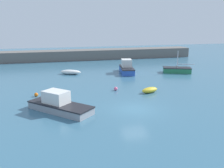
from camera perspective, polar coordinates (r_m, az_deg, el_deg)
The scene contains 9 objects.
ground_plane at distance 24.03m, azimuth 5.30°, elevation -5.96°, with size 120.00×120.00×0.20m, color #38667F.
harbor_breakwater at distance 55.02m, azimuth -6.14°, elevation 6.68°, with size 48.01×3.94×2.09m, color #66605B.
sailboat_short_mast at distance 41.90m, azimuth 14.62°, elevation 3.13°, with size 4.95×3.36×3.56m.
rowboat_white_midwater at distance 39.85m, azimuth -9.45°, elevation 2.71°, with size 3.48×2.42×0.72m.
motorboat_grey_hull at distance 23.72m, azimuth -12.02°, elevation -4.57°, with size 6.04×6.15×1.89m.
motorboat_with_cabin at distance 40.48m, azimuth 3.36°, elevation 3.66°, with size 2.91×5.65×2.16m.
dinghy_near_pier at distance 29.54m, azimuth 8.60°, elevation -1.36°, with size 2.35×1.57×0.63m.
mooring_buoy_pink at distance 30.10m, azimuth 0.86°, elevation -1.08°, with size 0.46×0.46×0.46m, color #EA668C.
mooring_buoy_orange at distance 28.99m, azimuth -16.94°, elevation -2.34°, with size 0.43×0.43×0.43m, color orange.
Camera 1 is at (-7.65, -21.23, 8.15)m, focal length 40.00 mm.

